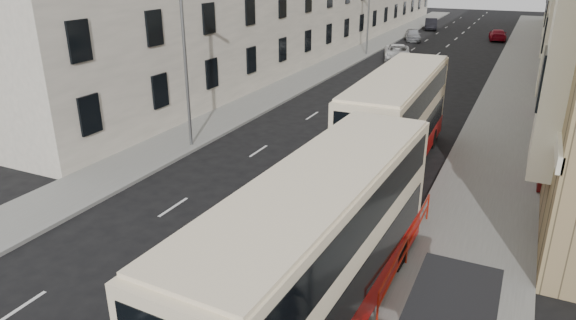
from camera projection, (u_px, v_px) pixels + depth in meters
The scene contains 15 objects.
ground at pixel (127, 318), 13.93m from camera, with size 200.00×200.00×0.00m, color black.
pavement_right at pixel (512, 97), 35.91m from camera, with size 4.00×120.00×0.15m, color slate.
pavement_left at pixel (309, 77), 42.12m from camera, with size 3.00×120.00×0.15m, color slate.
kerb_right at pixel (482, 94), 36.71m from camera, with size 0.25×120.00×0.15m, color gray.
kerb_left at pixel (326, 78), 41.51m from camera, with size 0.25×120.00×0.15m, color gray.
road_markings at pixel (436, 56), 51.74m from camera, with size 10.00×110.00×0.01m, color silver, non-canonical shape.
guard_railing at pixel (408, 243), 15.95m from camera, with size 0.06×6.56×1.01m.
street_lamp_near at pixel (186, 58), 24.86m from camera, with size 0.93×0.18×8.00m.
street_lamp_far at pixel (369, 8), 50.07m from camera, with size 0.93×0.18×8.00m.
double_decker_front at pixel (319, 252), 12.87m from camera, with size 2.98×11.16×4.42m.
double_decker_rear at pixel (397, 122), 23.10m from camera, with size 2.79×11.24×4.46m.
white_van at pixel (397, 52), 49.30m from camera, with size 2.37×5.15×1.43m, color white.
car_silver at pixel (413, 35), 60.67m from camera, with size 1.70×4.22×1.44m, color #A1A3A8.
car_dark at pixel (431, 24), 70.45m from camera, with size 1.59×4.56×1.50m, color black.
car_red at pixel (498, 35), 61.14m from camera, with size 1.83×4.51×1.31m, color maroon.
Camera 1 is at (8.86, -8.40, 9.11)m, focal length 32.00 mm.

